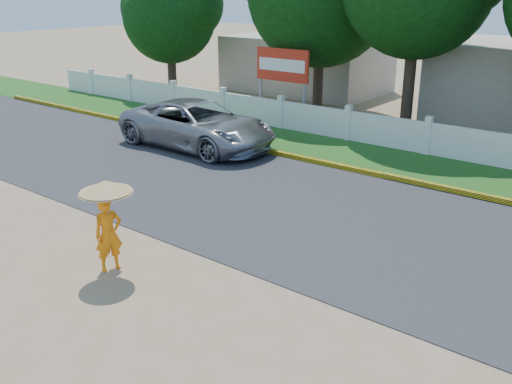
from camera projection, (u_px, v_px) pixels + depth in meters
ground at (191, 285)px, 10.81m from camera, size 120.00×120.00×0.00m
road at (318, 214)px, 14.13m from camera, size 60.00×7.00×0.02m
grass_verge at (407, 164)px, 18.00m from camera, size 60.00×3.50×0.03m
curb at (383, 176)px, 16.73m from camera, size 40.00×0.18×0.16m
fence at (427, 139)px, 18.89m from camera, size 40.00×0.10×1.10m
building_far at (306, 64)px, 30.17m from camera, size 8.00×5.00×2.80m
vehicle at (197, 125)px, 19.68m from camera, size 5.80×2.69×1.61m
monk_with_parasol at (107, 212)px, 10.98m from camera, size 1.03×1.03×1.88m
billboard at (282, 69)px, 23.08m from camera, size 2.50×0.13×2.95m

